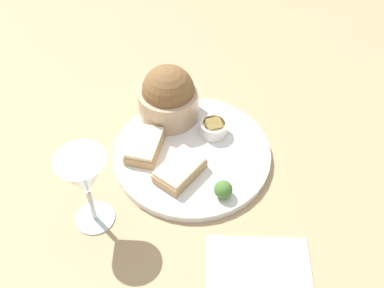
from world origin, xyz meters
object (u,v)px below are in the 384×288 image
cheese_toast_far (145,146)px  cheese_toast_near (180,170)px  wine_glass (84,178)px  napkin (259,276)px  salad_bowl (168,96)px  sauce_ramekin (214,127)px

cheese_toast_far → cheese_toast_near: bearing=-124.8°
cheese_toast_far → wine_glass: (-0.14, 0.06, 0.08)m
cheese_toast_near → wine_glass: (-0.09, 0.13, 0.08)m
wine_glass → napkin: size_ratio=0.90×
salad_bowl → cheese_toast_near: size_ratio=1.12×
sauce_ramekin → cheese_toast_far: (-0.06, 0.12, -0.00)m
salad_bowl → wine_glass: (-0.24, 0.09, 0.05)m
sauce_ramekin → cheese_toast_far: size_ratio=0.57×
cheese_toast_far → salad_bowl: bearing=-17.7°
wine_glass → napkin: (-0.08, -0.27, -0.10)m
napkin → wine_glass: bearing=74.2°
salad_bowl → sauce_ramekin: 0.10m
sauce_ramekin → salad_bowl: bearing=65.3°
salad_bowl → wine_glass: wine_glass is taller
cheese_toast_far → napkin: cheese_toast_far is taller
sauce_ramekin → cheese_toast_near: same height
cheese_toast_far → wine_glass: 0.17m
salad_bowl → napkin: size_ratio=0.69×
napkin → sauce_ramekin: bearing=18.0°
wine_glass → cheese_toast_near: bearing=-53.9°
napkin → cheese_toast_near: bearing=39.4°
salad_bowl → sauce_ramekin: bearing=-114.7°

